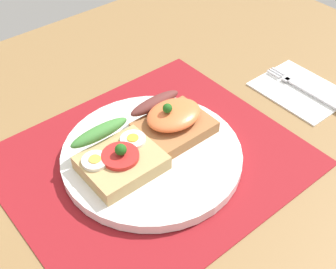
{
  "coord_description": "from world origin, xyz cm",
  "views": [
    {
      "loc": [
        -26.57,
        -35.7,
        46.1
      ],
      "look_at": [
        3.0,
        0.0,
        3.33
      ],
      "focal_mm": 47.49,
      "sensor_mm": 36.0,
      "label": 1
    }
  ],
  "objects_px": {
    "sandwich_egg_tomato": "(117,156)",
    "sandwich_salmon": "(172,120)",
    "napkin": "(300,90)",
    "plate": "(152,155)",
    "fork": "(301,87)"
  },
  "relations": [
    {
      "from": "plate",
      "to": "sandwich_salmon",
      "type": "distance_m",
      "value": 0.06
    },
    {
      "from": "plate",
      "to": "sandwich_egg_tomato",
      "type": "xyz_separation_m",
      "value": [
        -0.05,
        0.01,
        0.02
      ]
    },
    {
      "from": "plate",
      "to": "napkin",
      "type": "height_order",
      "value": "plate"
    },
    {
      "from": "sandwich_salmon",
      "to": "fork",
      "type": "bearing_deg",
      "value": -11.37
    },
    {
      "from": "sandwich_salmon",
      "to": "plate",
      "type": "bearing_deg",
      "value": -161.09
    },
    {
      "from": "plate",
      "to": "fork",
      "type": "xyz_separation_m",
      "value": [
        0.3,
        -0.03,
        -0.0
      ]
    },
    {
      "from": "sandwich_egg_tomato",
      "to": "napkin",
      "type": "distance_m",
      "value": 0.35
    },
    {
      "from": "sandwich_egg_tomato",
      "to": "sandwich_salmon",
      "type": "height_order",
      "value": "sandwich_salmon"
    },
    {
      "from": "sandwich_salmon",
      "to": "fork",
      "type": "xyz_separation_m",
      "value": [
        0.25,
        -0.05,
        -0.03
      ]
    },
    {
      "from": "plate",
      "to": "napkin",
      "type": "bearing_deg",
      "value": -6.21
    },
    {
      "from": "sandwich_salmon",
      "to": "fork",
      "type": "height_order",
      "value": "sandwich_salmon"
    },
    {
      "from": "sandwich_egg_tomato",
      "to": "napkin",
      "type": "xyz_separation_m",
      "value": [
        0.35,
        -0.04,
        -0.03
      ]
    },
    {
      "from": "napkin",
      "to": "sandwich_egg_tomato",
      "type": "bearing_deg",
      "value": 173.02
    },
    {
      "from": "napkin",
      "to": "fork",
      "type": "relative_size",
      "value": 0.96
    },
    {
      "from": "plate",
      "to": "fork",
      "type": "distance_m",
      "value": 0.3
    }
  ]
}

